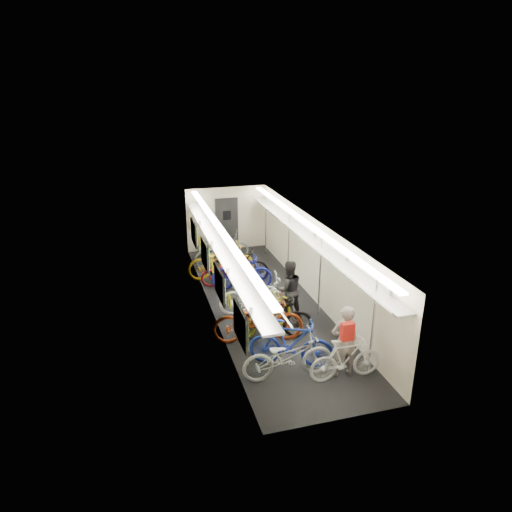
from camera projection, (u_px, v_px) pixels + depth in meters
train_car_shell at (245, 243)px, 13.05m from camera, size 10.00×10.00×10.00m
bicycle_0 at (288, 356)px, 9.63m from camera, size 2.00×0.78×1.04m
bicycle_1 at (291, 343)px, 10.02m from camera, size 1.95×1.28×1.14m
bicycle_2 at (258, 320)px, 11.00m from camera, size 2.30×1.10×1.16m
bicycle_3 at (274, 318)px, 11.08m from camera, size 2.00×0.86×1.16m
bicycle_4 at (264, 315)px, 11.48m from camera, size 1.86×1.28×0.93m
bicycle_5 at (262, 308)px, 11.74m from camera, size 1.78×1.07×1.03m
bicycle_6 at (257, 295)px, 12.42m from camera, size 2.14×0.93×1.09m
bicycle_7 at (242, 273)px, 13.85m from camera, size 1.94×0.88×1.12m
bicycle_8 at (229, 271)px, 14.21m from camera, size 1.78×0.72×0.92m
bicycle_9 at (239, 265)px, 14.43m from camera, size 1.97×1.12×1.14m
bicycle_10 at (221, 261)px, 14.72m from camera, size 2.18×0.77×1.14m
bicycle_11 at (346, 359)px, 9.59m from camera, size 1.62×0.48×0.97m
bicycle_12 at (218, 254)px, 15.75m from camera, size 1.72×0.64×0.90m
bicycle_14 at (223, 245)px, 16.52m from camera, size 1.98×1.22×0.98m
passenger_near at (344, 341)px, 9.61m from camera, size 0.61×0.41×1.66m
passenger_mid at (288, 290)px, 12.09m from camera, size 0.80×0.63×1.62m
backpack at (347, 332)px, 9.09m from camera, size 0.27×0.15×0.38m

